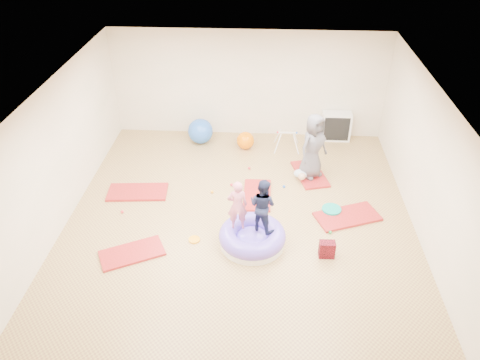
{
  "coord_description": "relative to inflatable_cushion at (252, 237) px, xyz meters",
  "views": [
    {
      "loc": [
        0.45,
        -7.33,
        5.95
      ],
      "look_at": [
        0.0,
        0.3,
        0.9
      ],
      "focal_mm": 35.0,
      "sensor_mm": 36.0,
      "label": 1
    }
  ],
  "objects": [
    {
      "name": "child_pink",
      "position": [
        -0.29,
        0.08,
        0.73
      ],
      "size": [
        0.41,
        0.3,
        1.04
      ],
      "primitive_type": "imported",
      "rotation": [
        0.0,
        0.0,
        3.28
      ],
      "color": "#D86D88",
      "rests_on": "inflatable_cushion"
    },
    {
      "name": "yellow_toy",
      "position": [
        -1.12,
        0.03,
        -0.14
      ],
      "size": [
        0.22,
        0.22,
        0.03
      ],
      "primitive_type": "cylinder",
      "color": "#FFA30D",
      "rests_on": "ground"
    },
    {
      "name": "adult_caregiver",
      "position": [
        1.27,
        2.43,
        0.66
      ],
      "size": [
        0.88,
        0.86,
        1.53
      ],
      "primitive_type": "imported",
      "rotation": [
        0.0,
        0.0,
        0.73
      ],
      "color": "#535159",
      "rests_on": "gym_mat_rear_right"
    },
    {
      "name": "backpack",
      "position": [
        1.38,
        -0.27,
        0.01
      ],
      "size": [
        0.29,
        0.19,
        0.33
      ],
      "primitive_type": "cube",
      "rotation": [
        0.0,
        0.0,
        0.03
      ],
      "color": "maroon",
      "rests_on": "ground"
    },
    {
      "name": "gym_mat_right",
      "position": [
        1.92,
        0.92,
        -0.13
      ],
      "size": [
        1.44,
        1.07,
        0.05
      ],
      "primitive_type": "cube",
      "rotation": [
        0.0,
        0.0,
        0.37
      ],
      "color": "red",
      "rests_on": "ground"
    },
    {
      "name": "cube_shelf",
      "position": [
        2.03,
        4.32,
        0.22
      ],
      "size": [
        0.75,
        0.37,
        0.75
      ],
      "color": "white",
      "rests_on": "ground"
    },
    {
      "name": "exercise_ball_orange",
      "position": [
        -0.31,
        3.69,
        0.07
      ],
      "size": [
        0.45,
        0.45,
        0.45
      ],
      "primitive_type": "sphere",
      "color": "#FE7500",
      "rests_on": "ground"
    },
    {
      "name": "infant_play_gym",
      "position": [
        0.73,
        3.7,
        0.17
      ],
      "size": [
        0.64,
        0.61,
        0.49
      ],
      "rotation": [
        0.0,
        0.0,
        0.38
      ],
      "color": "white",
      "rests_on": "ground"
    },
    {
      "name": "gym_mat_mid_left",
      "position": [
        -2.6,
        1.54,
        -0.13
      ],
      "size": [
        1.34,
        0.75,
        0.05
      ],
      "primitive_type": "cube",
      "rotation": [
        0.0,
        0.0,
        0.08
      ],
      "color": "red",
      "rests_on": "ground"
    },
    {
      "name": "inflatable_cushion",
      "position": [
        0.0,
        0.0,
        0.0
      ],
      "size": [
        1.27,
        1.27,
        0.4
      ],
      "rotation": [
        0.0,
        0.0,
        0.17
      ],
      "color": "white",
      "rests_on": "ground"
    },
    {
      "name": "balance_disc",
      "position": [
        1.62,
        1.1,
        -0.11
      ],
      "size": [
        0.4,
        0.4,
        0.09
      ],
      "primitive_type": "cylinder",
      "color": "#0BA38F",
      "rests_on": "ground"
    },
    {
      "name": "exercise_ball_blue",
      "position": [
        -1.49,
        3.94,
        0.17
      ],
      "size": [
        0.65,
        0.65,
        0.65
      ],
      "primitive_type": "sphere",
      "color": "blue",
      "rests_on": "ground"
    },
    {
      "name": "gym_mat_center_back",
      "position": [
        0.05,
        1.58,
        -0.13
      ],
      "size": [
        0.59,
        1.18,
        0.05
      ],
      "primitive_type": "cube",
      "rotation": [
        0.0,
        0.0,
        1.57
      ],
      "color": "red",
      "rests_on": "ground"
    },
    {
      "name": "room",
      "position": [
        -0.28,
        0.53,
        1.24
      ],
      "size": [
        7.01,
        8.01,
        2.81
      ],
      "color": "tan",
      "rests_on": "ground"
    },
    {
      "name": "gym_mat_rear_right",
      "position": [
        1.26,
        2.51,
        -0.13
      ],
      "size": [
        0.88,
        1.31,
        0.05
      ],
      "primitive_type": "cube",
      "rotation": [
        0.0,
        0.0,
        1.83
      ],
      "color": "red",
      "rests_on": "ground"
    },
    {
      "name": "ball_pit_balls",
      "position": [
        -0.28,
        1.37,
        -0.12
      ],
      "size": [
        4.33,
        2.51,
        0.07
      ],
      "color": "#FFA30D",
      "rests_on": "ground"
    },
    {
      "name": "child_navy",
      "position": [
        0.18,
        0.08,
        0.75
      ],
      "size": [
        0.66,
        0.63,
        1.08
      ],
      "primitive_type": "imported",
      "rotation": [
        0.0,
        0.0,
        2.59
      ],
      "color": "#191E3B",
      "rests_on": "inflatable_cushion"
    },
    {
      "name": "gym_mat_front_left",
      "position": [
        -2.22,
        -0.43,
        -0.13
      ],
      "size": [
        1.29,
        1.04,
        0.05
      ],
      "primitive_type": "cube",
      "rotation": [
        0.0,
        0.0,
        0.47
      ],
      "color": "red",
      "rests_on": "ground"
    },
    {
      "name": "infant",
      "position": [
        1.05,
        2.28,
        0.0
      ],
      "size": [
        0.36,
        0.37,
        0.21
      ],
      "color": "silver",
      "rests_on": "gym_mat_rear_right"
    }
  ]
}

